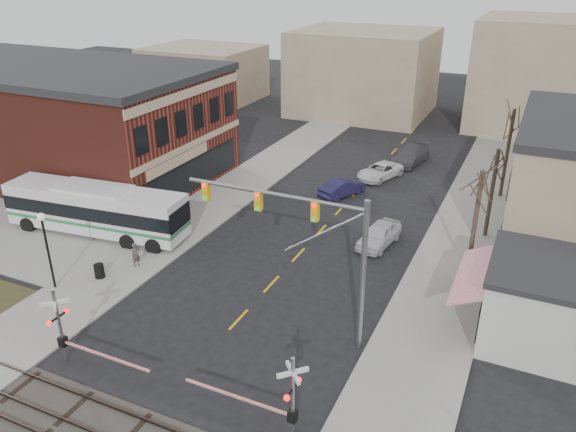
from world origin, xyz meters
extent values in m
plane|color=black|center=(0.00, 0.00, 0.00)|extent=(160.00, 160.00, 0.00)
cube|color=gray|center=(-9.50, 20.00, 0.06)|extent=(5.00, 60.00, 0.12)
cube|color=gray|center=(9.50, 20.00, 0.06)|extent=(5.00, 60.00, 0.12)
cube|color=#2D231E|center=(0.00, -6.08, 0.12)|extent=(160.00, 0.08, 0.14)
cube|color=maroon|center=(-27.00, 16.00, 4.50)|extent=(30.00, 15.00, 9.00)
cube|color=#262628|center=(-27.00, 16.00, 9.30)|extent=(30.40, 15.40, 0.60)
cube|color=tan|center=(-11.95, 16.00, 4.30)|extent=(0.10, 15.00, 0.50)
cube|color=tan|center=(-11.95, 16.00, 8.40)|extent=(0.10, 15.00, 0.70)
cube|color=black|center=(-11.95, 16.00, 1.80)|extent=(0.08, 13.00, 2.60)
cube|color=beige|center=(16.00, 7.00, 2.00)|extent=(8.00, 6.00, 4.00)
cube|color=red|center=(11.20, 7.00, 3.00)|extent=(1.68, 6.00, 0.87)
cylinder|color=#382B21|center=(10.50, 12.00, 3.50)|extent=(0.28, 0.28, 6.75)
cylinder|color=#382B21|center=(10.80, 18.00, 3.27)|extent=(0.28, 0.28, 6.30)
cylinder|color=#382B21|center=(11.00, 26.00, 3.72)|extent=(0.28, 0.28, 7.20)
cube|color=silver|center=(-14.14, 7.02, 1.93)|extent=(13.39, 4.22, 2.95)
cube|color=black|center=(-14.14, 7.02, 2.14)|extent=(13.43, 4.26, 0.99)
cube|color=#27763C|center=(-14.14, 7.02, 1.26)|extent=(13.43, 4.26, 0.22)
cylinder|color=black|center=(-14.14, 7.02, 0.55)|extent=(1.39, 2.95, 1.10)
cylinder|color=gray|center=(6.60, 2.54, 4.00)|extent=(0.28, 0.28, 8.00)
cylinder|color=gray|center=(1.89, 2.54, 7.50)|extent=(9.43, 0.20, 0.20)
cube|color=gold|center=(4.10, 2.54, 7.00)|extent=(0.35, 0.30, 1.00)
cube|color=gold|center=(1.10, 2.54, 7.00)|extent=(0.35, 0.30, 1.00)
cube|color=gold|center=(-1.90, 2.54, 7.00)|extent=(0.35, 0.30, 1.00)
cylinder|color=gray|center=(-5.98, -4.43, 2.00)|extent=(0.16, 0.16, 4.00)
cube|color=silver|center=(-5.98, -4.43, 3.30)|extent=(1.00, 1.00, 0.18)
cube|color=silver|center=(-5.98, -4.43, 3.30)|extent=(1.00, 1.00, 0.18)
sphere|color=#FF0C0C|center=(-5.98, -4.98, 2.50)|extent=(0.26, 0.26, 0.26)
sphere|color=#FF0C0C|center=(-5.98, -3.88, 2.50)|extent=(0.26, 0.26, 0.26)
cube|color=black|center=(-5.98, -4.43, 1.10)|extent=(0.35, 0.35, 0.50)
cube|color=#FF0C0C|center=(-3.38, -4.43, 1.10)|extent=(5.00, 0.10, 0.10)
cylinder|color=gray|center=(6.01, -4.20, 2.00)|extent=(0.16, 0.16, 4.00)
cube|color=silver|center=(6.01, -4.20, 3.30)|extent=(1.00, 1.00, 0.18)
cube|color=silver|center=(6.01, -4.20, 3.30)|extent=(1.00, 1.00, 0.18)
sphere|color=#FF0C0C|center=(6.01, -4.75, 2.50)|extent=(0.26, 0.26, 0.26)
sphere|color=#FF0C0C|center=(6.01, -3.65, 2.50)|extent=(0.26, 0.26, 0.26)
cube|color=black|center=(6.01, -4.20, 1.10)|extent=(0.35, 0.35, 0.50)
cube|color=#FF0C0C|center=(3.41, -4.20, 1.10)|extent=(5.00, 0.10, 0.10)
cylinder|color=black|center=(-11.41, 0.21, 2.33)|extent=(0.14, 0.14, 4.41)
sphere|color=silver|center=(-11.41, 0.21, 4.68)|extent=(0.44, 0.44, 0.44)
cylinder|color=black|center=(-9.76, 2.19, 0.56)|extent=(0.60, 0.60, 0.87)
imported|color=silver|center=(4.35, 13.68, 0.76)|extent=(2.44, 4.67, 1.52)
imported|color=#191638|center=(-0.86, 20.82, 0.70)|extent=(3.13, 4.50, 1.41)
imported|color=silver|center=(0.80, 26.02, 0.66)|extent=(3.68, 5.24, 1.33)
imported|color=#454449|center=(2.28, 31.22, 0.80)|extent=(3.09, 5.77, 1.59)
imported|color=#4B403C|center=(-8.59, 4.24, 0.91)|extent=(0.54, 0.67, 1.58)
imported|color=#36335A|center=(-9.55, 7.47, 0.89)|extent=(0.90, 0.95, 1.54)
camera|label=1|loc=(13.00, -19.78, 17.80)|focal=35.00mm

